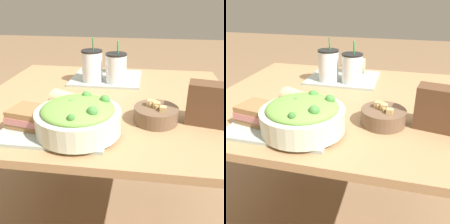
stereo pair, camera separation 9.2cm
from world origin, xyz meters
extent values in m
plane|color=#846647|center=(0.00, 0.00, 0.00)|extent=(12.00, 12.00, 0.00)
cube|color=#A37A51|center=(0.00, 0.00, 0.72)|extent=(1.12, 1.00, 0.03)
cylinder|color=#A37A51|center=(-0.50, 0.44, 0.35)|extent=(0.06, 0.06, 0.70)
cylinder|color=#A37A51|center=(0.50, 0.44, 0.35)|extent=(0.06, 0.06, 0.70)
cube|color=#99A89E|center=(-0.12, -0.28, 0.74)|extent=(0.36, 0.31, 0.01)
cube|color=#99A89E|center=(-0.04, 0.28, 0.74)|extent=(0.36, 0.31, 0.01)
cylinder|color=beige|center=(-0.04, -0.32, 0.78)|extent=(0.28, 0.28, 0.07)
ellipsoid|color=#6B9E42|center=(-0.04, -0.32, 0.82)|extent=(0.24, 0.24, 0.05)
sphere|color=#427F38|center=(-0.06, -0.31, 0.84)|extent=(0.03, 0.03, 0.03)
sphere|color=#427F38|center=(0.04, -0.28, 0.84)|extent=(0.03, 0.03, 0.03)
sphere|color=#427F38|center=(-0.02, -0.25, 0.84)|extent=(0.03, 0.03, 0.03)
sphere|color=#427F38|center=(0.02, -0.38, 0.84)|extent=(0.03, 0.03, 0.03)
sphere|color=#38702D|center=(-0.02, -0.24, 0.84)|extent=(0.03, 0.03, 0.03)
sphere|color=#38702D|center=(-0.03, -0.42, 0.84)|extent=(0.02, 0.02, 0.02)
cube|color=beige|center=(-0.08, -0.30, 0.83)|extent=(0.05, 0.06, 0.01)
cube|color=beige|center=(-0.01, -0.26, 0.83)|extent=(0.06, 0.06, 0.01)
cube|color=beige|center=(-0.06, -0.28, 0.83)|extent=(0.05, 0.06, 0.01)
cylinder|color=brown|center=(0.22, -0.19, 0.76)|extent=(0.16, 0.16, 0.06)
cylinder|color=brown|center=(0.22, -0.19, 0.78)|extent=(0.15, 0.15, 0.01)
cube|color=tan|center=(0.20, -0.18, 0.80)|extent=(0.03, 0.03, 0.03)
cube|color=tan|center=(0.21, -0.17, 0.80)|extent=(0.03, 0.03, 0.02)
cube|color=tan|center=(0.24, -0.22, 0.80)|extent=(0.02, 0.02, 0.02)
cube|color=tan|center=(0.20, -0.18, 0.80)|extent=(0.02, 0.02, 0.02)
cube|color=tan|center=(0.22, -0.20, 0.79)|extent=(0.02, 0.02, 0.02)
cube|color=tan|center=(0.22, -0.19, 0.80)|extent=(0.03, 0.03, 0.02)
cube|color=olive|center=(-0.21, -0.31, 0.75)|extent=(0.15, 0.13, 0.02)
cube|color=#C1706B|center=(-0.21, -0.31, 0.78)|extent=(0.15, 0.13, 0.02)
cube|color=olive|center=(-0.21, -0.31, 0.80)|extent=(0.15, 0.13, 0.02)
cylinder|color=#DBBC84|center=(-0.12, -0.18, 0.78)|extent=(0.14, 0.12, 0.08)
cylinder|color=beige|center=(-0.07, -0.20, 0.78)|extent=(0.04, 0.07, 0.07)
cylinder|color=#DBBC84|center=(0.00, 0.39, 0.78)|extent=(0.12, 0.08, 0.08)
cylinder|color=beige|center=(0.05, 0.39, 0.78)|extent=(0.01, 0.07, 0.07)
cylinder|color=silver|center=(-0.10, 0.20, 0.82)|extent=(0.10, 0.10, 0.15)
cylinder|color=black|center=(-0.10, 0.20, 0.81)|extent=(0.09, 0.09, 0.12)
cylinder|color=black|center=(-0.10, 0.20, 0.90)|extent=(0.11, 0.11, 0.01)
cylinder|color=green|center=(-0.09, 0.20, 0.93)|extent=(0.01, 0.02, 0.07)
cylinder|color=silver|center=(0.02, 0.20, 0.81)|extent=(0.10, 0.10, 0.14)
cylinder|color=maroon|center=(0.02, 0.20, 0.81)|extent=(0.09, 0.09, 0.11)
cylinder|color=black|center=(0.02, 0.20, 0.89)|extent=(0.11, 0.11, 0.01)
cylinder|color=green|center=(0.03, 0.20, 0.92)|extent=(0.01, 0.02, 0.07)
cube|color=brown|center=(0.40, -0.18, 0.81)|extent=(0.17, 0.11, 0.15)
camera|label=1|loc=(0.18, -1.07, 1.18)|focal=42.00mm
camera|label=2|loc=(0.27, -1.05, 1.18)|focal=42.00mm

